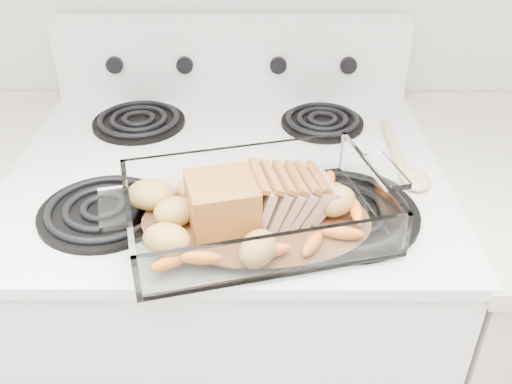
{
  "coord_description": "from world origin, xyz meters",
  "views": [
    {
      "loc": [
        0.06,
        0.75,
        1.47
      ],
      "look_at": [
        0.05,
        1.47,
        0.99
      ],
      "focal_mm": 40.0,
      "sensor_mm": 36.0,
      "label": 1
    }
  ],
  "objects": [
    {
      "name": "baking_dish",
      "position": [
        0.05,
        1.45,
        0.96
      ],
      "size": [
        0.38,
        0.25,
        0.07
      ],
      "rotation": [
        0.0,
        0.0,
        0.25
      ],
      "color": "white",
      "rests_on": "electric_range"
    },
    {
      "name": "pork_roast",
      "position": [
        0.04,
        1.45,
        0.99
      ],
      "size": [
        0.22,
        0.1,
        0.08
      ],
      "rotation": [
        0.0,
        0.0,
        0.26
      ],
      "color": "#955E21",
      "rests_on": "baking_dish"
    },
    {
      "name": "electric_range",
      "position": [
        0.0,
        1.66,
        0.48
      ],
      "size": [
        0.78,
        0.7,
        1.12
      ],
      "color": "white",
      "rests_on": "ground"
    },
    {
      "name": "wooden_spoon",
      "position": [
        0.32,
        1.64,
        0.94
      ],
      "size": [
        0.05,
        0.25,
        0.02
      ],
      "rotation": [
        0.0,
        0.0,
        -0.01
      ],
      "color": "beige",
      "rests_on": "electric_range"
    },
    {
      "name": "roast_vegetables",
      "position": [
        0.05,
        1.49,
        0.97
      ],
      "size": [
        0.38,
        0.21,
        0.05
      ],
      "rotation": [
        0.0,
        0.0,
        0.36
      ],
      "color": "#FF6311",
      "rests_on": "baking_dish"
    }
  ]
}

